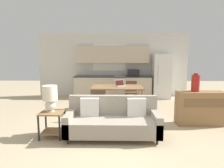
% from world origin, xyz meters
% --- Properties ---
extents(ground_plane, '(20.00, 20.00, 0.00)m').
position_xyz_m(ground_plane, '(0.00, 0.00, 0.00)').
color(ground_plane, tan).
extents(wall_back, '(6.40, 0.07, 2.70)m').
position_xyz_m(wall_back, '(-0.00, 4.63, 1.36)').
color(wall_back, silver).
rests_on(wall_back, ground_plane).
extents(kitchen_counter, '(3.20, 0.65, 2.15)m').
position_xyz_m(kitchen_counter, '(0.02, 4.33, 0.84)').
color(kitchen_counter, beige).
rests_on(kitchen_counter, ground_plane).
extents(refrigerator, '(0.70, 0.77, 1.82)m').
position_xyz_m(refrigerator, '(1.99, 4.21, 0.91)').
color(refrigerator, white).
rests_on(refrigerator, ground_plane).
extents(dining_table, '(1.58, 0.97, 0.78)m').
position_xyz_m(dining_table, '(0.16, 2.19, 0.72)').
color(dining_table, olive).
rests_on(dining_table, ground_plane).
extents(couch, '(1.96, 0.80, 0.85)m').
position_xyz_m(couch, '(0.06, 0.14, 0.33)').
color(couch, '#3D2D1E').
rests_on(couch, ground_plane).
extents(side_table, '(0.47, 0.47, 0.55)m').
position_xyz_m(side_table, '(-1.23, 0.07, 0.37)').
color(side_table, olive).
rests_on(side_table, ground_plane).
extents(table_lamp, '(0.31, 0.31, 0.56)m').
position_xyz_m(table_lamp, '(-1.27, 0.09, 0.88)').
color(table_lamp, silver).
rests_on(table_lamp, side_table).
extents(credenza, '(1.18, 0.40, 0.85)m').
position_xyz_m(credenza, '(2.25, 0.91, 0.42)').
color(credenza, olive).
rests_on(credenza, ground_plane).
extents(vase, '(0.20, 0.20, 0.46)m').
position_xyz_m(vase, '(2.11, 0.94, 1.06)').
color(vase, maroon).
rests_on(vase, credenza).
extents(dining_chair_near_left, '(0.43, 0.43, 0.84)m').
position_xyz_m(dining_chair_near_left, '(-0.34, 1.32, 0.48)').
color(dining_chair_near_left, brown).
rests_on(dining_chair_near_left, ground_plane).
extents(dining_chair_far_right, '(0.45, 0.45, 0.84)m').
position_xyz_m(dining_chair_far_right, '(0.68, 3.07, 0.48)').
color(dining_chair_far_right, brown).
rests_on(dining_chair_far_right, ground_plane).
extents(laptop, '(0.40, 0.37, 0.20)m').
position_xyz_m(laptop, '(0.27, 2.23, 0.83)').
color(laptop, '#B7BABC').
rests_on(laptop, dining_table).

